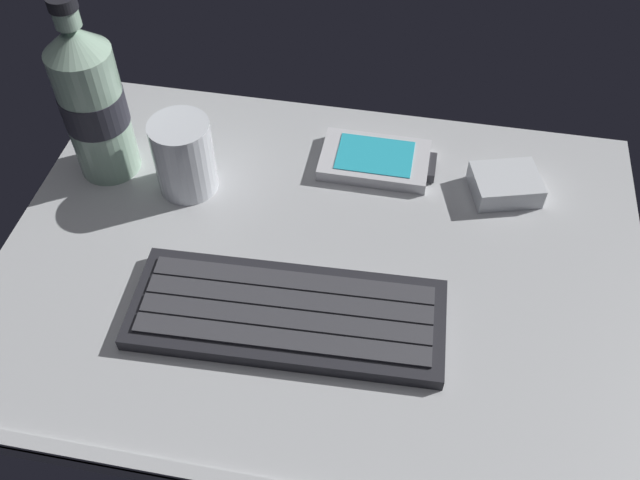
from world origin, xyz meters
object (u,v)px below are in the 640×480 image
(charger_block, at_px, (505,185))
(handheld_device, at_px, (376,160))
(juice_cup, at_px, (184,159))
(water_bottle, at_px, (92,102))
(keyboard, at_px, (287,314))

(charger_block, bearing_deg, handheld_device, 172.74)
(juice_cup, distance_m, charger_block, 0.34)
(water_bottle, bearing_deg, keyboard, -34.98)
(water_bottle, bearing_deg, handheld_device, 10.72)
(keyboard, xyz_separation_m, handheld_device, (0.05, 0.22, -0.00))
(juice_cup, relative_size, water_bottle, 0.41)
(handheld_device, distance_m, juice_cup, 0.21)
(charger_block, bearing_deg, juice_cup, -171.43)
(handheld_device, distance_m, charger_block, 0.14)
(keyboard, distance_m, water_bottle, 0.30)
(keyboard, height_order, water_bottle, water_bottle)
(handheld_device, xyz_separation_m, water_bottle, (-0.29, -0.06, 0.08))
(handheld_device, xyz_separation_m, charger_block, (0.14, -0.02, 0.00))
(keyboard, relative_size, handheld_device, 2.29)
(juice_cup, height_order, charger_block, juice_cup)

